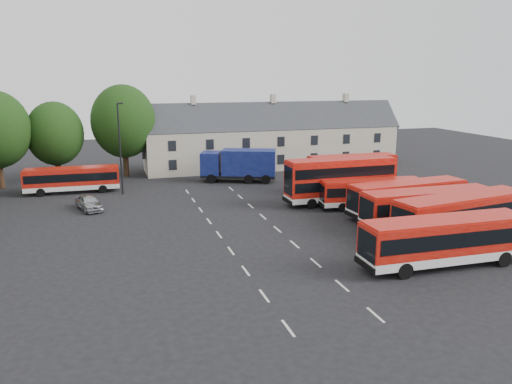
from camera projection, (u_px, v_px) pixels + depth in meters
ground at (225, 242)px, 38.39m from camera, size 140.00×140.00×0.00m
lane_markings at (249, 232)px, 40.96m from camera, size 5.15×33.80×0.01m
terrace_houses at (273, 139)px, 69.42m from camera, size 35.70×7.13×10.06m
bus_row_a at (446, 238)px, 33.20m from camera, size 11.82×2.92×3.33m
bus_row_b at (462, 212)px, 39.10m from camera, size 12.49×4.65×3.45m
bus_row_c at (428, 205)px, 41.65m from camera, size 11.61×2.79×3.28m
bus_row_d at (407, 196)px, 45.14m from camera, size 11.49×3.46×3.20m
bus_row_e at (371, 191)px, 48.07m from camera, size 10.18×3.55×2.82m
bus_dd_south at (340, 178)px, 49.64m from camera, size 11.09×2.64×4.54m
bus_dd_north at (352, 171)px, 54.87m from camera, size 9.90×2.44×4.05m
bus_north at (72, 178)px, 54.34m from camera, size 9.93×2.49×2.79m
box_truck at (240, 164)px, 60.00m from camera, size 9.30×5.76×3.89m
silver_car at (89, 203)px, 47.52m from camera, size 2.96×4.57×1.45m
lamppost at (120, 146)px, 52.85m from camera, size 0.68×0.29×9.80m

